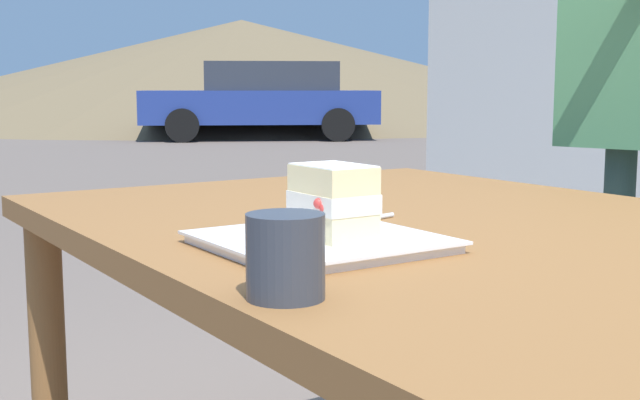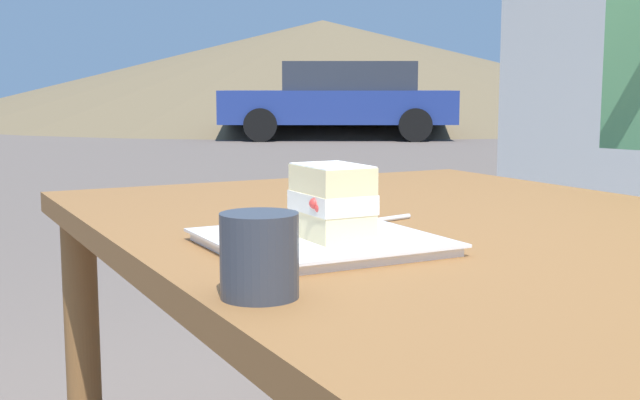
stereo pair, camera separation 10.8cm
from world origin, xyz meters
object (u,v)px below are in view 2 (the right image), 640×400
dessert_plate (320,242)px  dessert_fork (364,222)px  patio_table (491,292)px  coffee_cup (259,254)px  cake_slice (332,202)px  parked_car_near (340,99)px

dessert_plate → dessert_fork: 0.20m
patio_table → coffee_cup: (-0.19, 0.45, 0.13)m
coffee_cup → cake_slice: bearing=-44.9°
dessert_plate → coffee_cup: (-0.20, 0.17, 0.04)m
dessert_fork → parked_car_near: size_ratio=0.04×
coffee_cup → dessert_plate: bearing=-40.8°
dessert_plate → cake_slice: cake_slice is taller
patio_table → dessert_fork: dessert_fork is taller
parked_car_near → coffee_cup: bearing=150.7°
coffee_cup → parked_car_near: parked_car_near is taller
cake_slice → coffee_cup: size_ratio=1.25×
patio_table → cake_slice: cake_slice is taller
patio_table → coffee_cup: bearing=112.6°
patio_table → coffee_cup: size_ratio=18.50×
cake_slice → dessert_fork: bearing=-42.5°
coffee_cup → parked_car_near: bearing=-29.3°
patio_table → dessert_plate: dessert_plate is taller
patio_table → cake_slice: bearing=91.4°
dessert_fork → patio_table: bearing=-137.6°
cake_slice → parked_car_near: (12.99, -7.20, -0.06)m
dessert_fork → dessert_plate: bearing=132.0°
coffee_cup → patio_table: bearing=-67.4°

